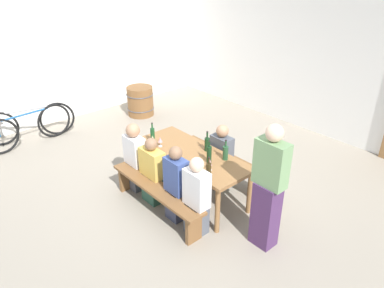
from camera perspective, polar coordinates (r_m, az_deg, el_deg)
name	(u,v)px	position (r m, az deg, el deg)	size (l,w,h in m)	color
ground_plane	(192,194)	(5.83, 0.00, -7.89)	(24.00, 24.00, 0.00)	gray
back_wall	(330,57)	(7.86, 20.73, 12.59)	(14.00, 0.20, 3.20)	white
side_wall	(61,48)	(8.69, -19.78, 14.00)	(0.20, 7.63, 3.20)	white
tasting_table	(192,158)	(5.48, 0.00, -2.18)	(1.92, 0.77, 0.75)	olive
bench_near	(156,193)	(5.29, -5.62, -7.55)	(1.82, 0.30, 0.45)	brown
bench_far	(223,161)	(6.05, 4.88, -2.67)	(1.82, 0.30, 0.45)	brown
wine_bottle_0	(225,152)	(5.24, 5.25, -1.32)	(0.08, 0.08, 0.31)	#234C2D
wine_bottle_1	(207,144)	(5.46, 2.37, 0.03)	(0.08, 0.08, 0.32)	#143319
wine_bottle_2	(209,154)	(5.14, 2.73, -1.56)	(0.07, 0.07, 0.34)	#143319
wine_bottle_3	(153,135)	(5.73, -6.18, 1.43)	(0.07, 0.07, 0.33)	#194723
wine_bottle_4	(209,170)	(4.80, 2.62, -4.04)	(0.07, 0.07, 0.30)	#332814
wine_glass_0	(210,163)	(4.95, 2.80, -2.95)	(0.06, 0.06, 0.17)	silver
wine_glass_1	(160,140)	(5.60, -5.01, 0.64)	(0.07, 0.07, 0.16)	silver
wine_glass_2	(153,139)	(5.62, -6.17, 0.80)	(0.06, 0.06, 0.17)	silver
seated_guest_near_0	(135,158)	(5.78, -8.88, -2.16)	(0.36, 0.24, 1.14)	#4B4D56
seated_guest_near_1	(153,173)	(5.47, -6.17, -4.46)	(0.41, 0.24, 1.06)	#2D5643
seated_guest_near_2	(176,185)	(5.07, -2.47, -6.49)	(0.33, 0.24, 1.15)	#393D56
seated_guest_near_3	(197,198)	(4.80, 0.72, -8.51)	(0.34, 0.24, 1.16)	#525862
seated_guest_far_0	(221,158)	(5.81, 4.60, -2.14)	(0.35, 0.24, 1.08)	#2E5760
standing_host	(268,190)	(4.56, 11.83, -7.03)	(0.41, 0.24, 1.70)	#492B55
wine_barrel	(140,101)	(8.70, -8.08, 6.65)	(0.63, 0.63, 0.68)	brown
parked_bicycle_0	(27,128)	(7.85, -24.31, 2.33)	(0.22, 1.78, 0.90)	black
parked_bicycle_1	(29,123)	(8.07, -24.18, 3.01)	(0.45, 1.76, 0.90)	black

